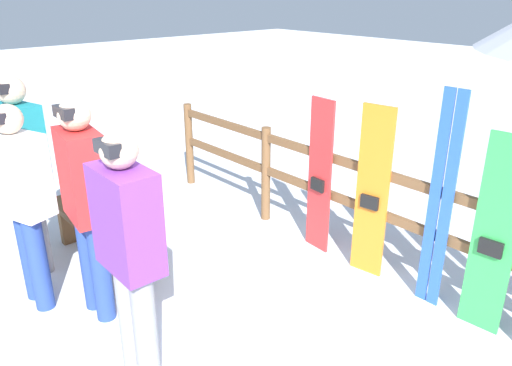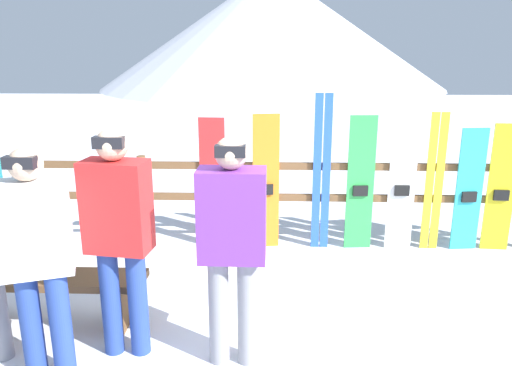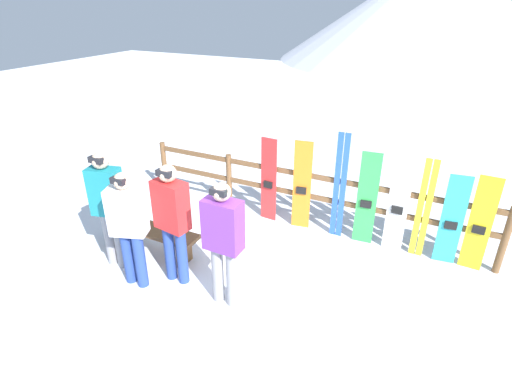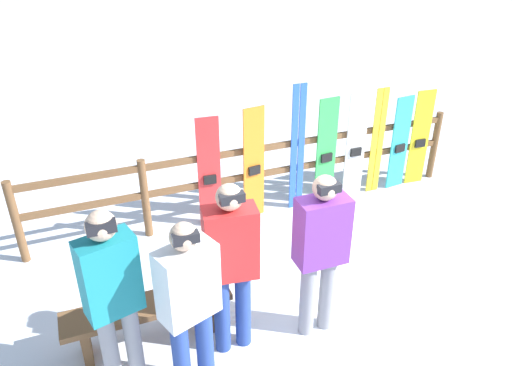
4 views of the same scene
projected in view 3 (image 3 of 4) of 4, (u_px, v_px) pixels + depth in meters
ground_plane at (250, 298)px, 5.28m from camera, size 40.00×40.00×0.00m
mountain_backdrop at (434, 8)px, 23.57m from camera, size 18.00×18.00×6.00m
fence at (305, 192)px, 6.69m from camera, size 6.00×0.10×1.06m
bench at (152, 234)px, 6.07m from camera, size 1.57×0.36×0.45m
person_teal at (108, 202)px, 5.52m from camera, size 0.48×0.34×1.78m
person_white at (129, 223)px, 5.16m from camera, size 0.52×0.39×1.67m
person_red at (172, 217)px, 5.21m from camera, size 0.49×0.31×1.74m
person_purple at (223, 237)px, 4.82m from camera, size 0.47×0.26×1.71m
snowboard_red at (269, 180)px, 6.86m from camera, size 0.29×0.07×1.52m
snowboard_orange at (302, 186)px, 6.61m from camera, size 0.30×0.09×1.56m
ski_pair_blue at (340, 187)px, 6.31m from camera, size 0.20×0.02×1.79m
snowboard_green at (367, 199)px, 6.19m from camera, size 0.31×0.07×1.55m
snowboard_white at (398, 205)px, 6.00m from camera, size 0.30×0.06×1.56m
ski_pair_yellow at (424, 209)px, 5.85m from camera, size 0.19×0.02×1.59m
snowboard_cyan at (452, 221)px, 5.73m from camera, size 0.31×0.08×1.41m
snowboard_yellow at (480, 225)px, 5.58m from camera, size 0.30×0.07×1.46m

